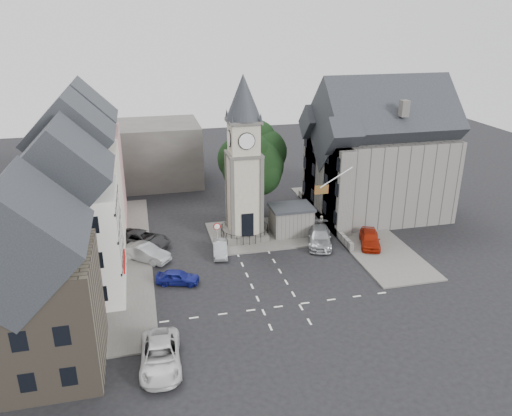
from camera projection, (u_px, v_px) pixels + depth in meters
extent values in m
plane|color=black|center=(264.00, 273.00, 43.91)|extent=(120.00, 120.00, 0.00)
cube|color=#595651|center=(118.00, 257.00, 46.63)|extent=(6.00, 30.00, 0.14)
cube|color=#595651|center=(353.00, 225.00, 53.71)|extent=(6.00, 26.00, 0.14)
cube|color=#595651|center=(259.00, 234.00, 51.45)|extent=(10.00, 8.00, 0.16)
cube|color=silver|center=(281.00, 306.00, 38.92)|extent=(20.00, 8.00, 0.01)
cube|color=#4C4944|center=(244.00, 233.00, 51.03)|extent=(4.20, 4.20, 0.70)
torus|color=black|center=(244.00, 227.00, 50.76)|extent=(4.86, 4.86, 0.06)
cube|color=#A49984|center=(244.00, 193.00, 49.44)|extent=(3.00, 3.00, 8.00)
cube|color=black|center=(247.00, 225.00, 49.15)|extent=(1.20, 0.25, 2.40)
cube|color=#4C4944|center=(244.00, 154.00, 47.98)|extent=(3.30, 3.30, 0.25)
cube|color=#A49984|center=(244.00, 138.00, 47.40)|extent=(2.70, 2.70, 3.20)
cylinder|color=white|center=(247.00, 141.00, 46.13)|extent=(1.50, 0.12, 1.50)
cube|color=#4C4944|center=(243.00, 121.00, 46.81)|extent=(3.10, 3.10, 0.30)
cone|color=black|center=(243.00, 97.00, 45.99)|extent=(3.40, 3.40, 4.20)
cube|color=slate|center=(291.00, 221.00, 51.22)|extent=(4.00, 3.00, 2.80)
cube|color=black|center=(291.00, 207.00, 50.66)|extent=(4.30, 3.30, 0.25)
cylinder|color=black|center=(253.00, 198.00, 55.31)|extent=(0.70, 0.70, 4.40)
cylinder|color=black|center=(217.00, 238.00, 47.75)|extent=(0.10, 0.10, 2.50)
cone|color=#A50C0C|center=(217.00, 227.00, 47.20)|extent=(0.70, 0.06, 0.70)
cone|color=white|center=(217.00, 227.00, 47.18)|extent=(0.54, 0.04, 0.54)
cube|color=tan|center=(87.00, 177.00, 53.25)|extent=(7.50, 7.00, 10.00)
cube|color=beige|center=(80.00, 203.00, 46.00)|extent=(7.50, 7.00, 10.00)
cube|color=silver|center=(72.00, 244.00, 38.94)|extent=(7.50, 7.00, 9.00)
cube|color=#4D4439|center=(32.00, 316.00, 30.65)|extent=(8.00, 7.00, 8.00)
cube|color=#4C4944|center=(123.00, 155.00, 65.24)|extent=(20.00, 10.00, 8.00)
cube|color=slate|center=(378.00, 175.00, 55.67)|extent=(14.00, 10.00, 9.00)
cube|color=slate|center=(338.00, 189.00, 51.16)|extent=(1.60, 4.40, 9.00)
cube|color=slate|center=(315.00, 170.00, 57.51)|extent=(1.60, 4.40, 9.00)
cube|color=slate|center=(322.00, 217.00, 54.78)|extent=(0.40, 16.00, 0.90)
cylinder|color=white|center=(336.00, 177.00, 46.69)|extent=(3.17, 0.10, 1.89)
plane|color=#B21414|center=(322.00, 190.00, 46.80)|extent=(1.40, 0.00, 1.40)
imported|color=navy|center=(178.00, 277.00, 41.97)|extent=(3.91, 2.44, 1.24)
imported|color=#96999D|center=(146.00, 253.00, 45.88)|extent=(4.71, 4.22, 1.55)
imported|color=#2C2C2F|center=(142.00, 239.00, 48.68)|extent=(6.09, 5.27, 1.56)
imported|color=#94989C|center=(220.00, 248.00, 47.09)|extent=(1.76, 3.87, 1.23)
imported|color=#969B9E|center=(320.00, 237.00, 49.16)|extent=(3.74, 5.84, 1.57)
imported|color=#9D1C08|center=(370.00, 238.00, 48.81)|extent=(3.30, 4.91, 1.55)
imported|color=silver|center=(160.00, 356.00, 32.10)|extent=(2.85, 5.72, 1.56)
imported|color=beige|center=(321.00, 224.00, 51.89)|extent=(0.75, 0.58, 1.82)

